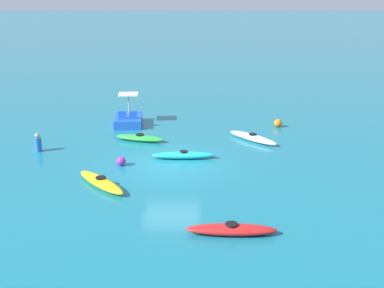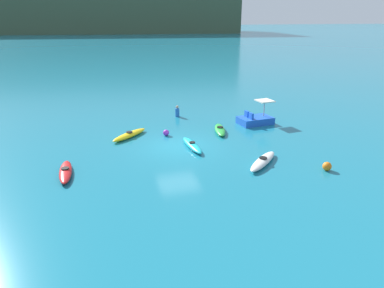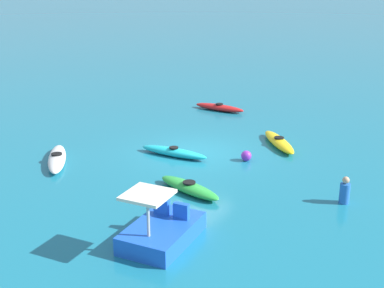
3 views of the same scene
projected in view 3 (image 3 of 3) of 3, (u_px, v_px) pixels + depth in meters
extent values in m
plane|color=#19728C|center=(195.00, 153.00, 20.65)|extent=(600.00, 600.00, 0.00)
ellipsoid|color=green|center=(189.00, 188.00, 16.93)|extent=(1.28, 2.69, 0.32)
cylinder|color=black|center=(189.00, 182.00, 16.88)|extent=(0.51, 0.51, 0.05)
ellipsoid|color=yellow|center=(279.00, 142.00, 21.45)|extent=(2.66, 2.50, 0.32)
cylinder|color=black|center=(279.00, 138.00, 21.39)|extent=(0.56, 0.56, 0.05)
ellipsoid|color=red|center=(219.00, 108.00, 26.83)|extent=(0.60, 2.78, 0.32)
cylinder|color=black|center=(219.00, 104.00, 26.77)|extent=(0.38, 0.38, 0.05)
ellipsoid|color=#19B7C6|center=(174.00, 152.00, 20.24)|extent=(0.72, 2.91, 0.32)
cylinder|color=black|center=(174.00, 148.00, 20.19)|extent=(0.37, 0.37, 0.05)
ellipsoid|color=white|center=(57.00, 159.00, 19.55)|extent=(2.72, 2.57, 0.32)
cylinder|color=black|center=(57.00, 154.00, 19.49)|extent=(0.58, 0.58, 0.05)
cube|color=blue|center=(162.00, 233.00, 13.83)|extent=(2.54, 1.74, 0.50)
cube|color=blue|center=(181.00, 211.00, 14.03)|extent=(0.21, 0.45, 0.44)
cube|color=blue|center=(162.00, 207.00, 14.27)|extent=(0.21, 0.45, 0.44)
cylinder|color=#B2B2B7|center=(148.00, 216.00, 12.98)|extent=(0.08, 0.08, 1.10)
cube|color=silver|center=(147.00, 195.00, 12.79)|extent=(1.21, 1.21, 0.08)
sphere|color=purple|center=(246.00, 156.00, 19.73)|extent=(0.40, 0.40, 0.40)
cylinder|color=blue|center=(345.00, 193.00, 16.10)|extent=(0.45, 0.45, 0.65)
sphere|color=tan|center=(346.00, 180.00, 15.96)|extent=(0.22, 0.22, 0.22)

